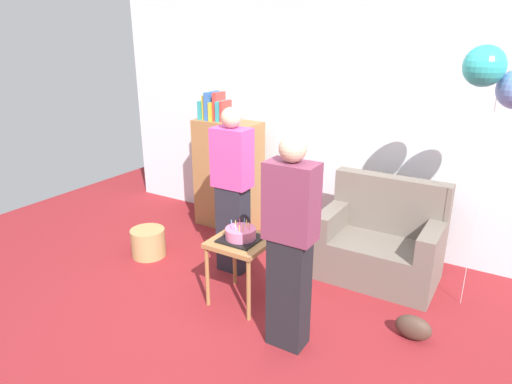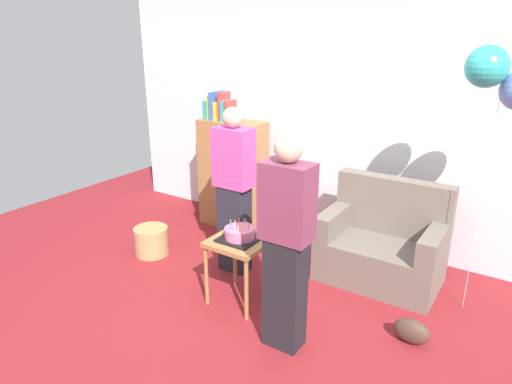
{
  "view_description": "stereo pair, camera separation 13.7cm",
  "coord_description": "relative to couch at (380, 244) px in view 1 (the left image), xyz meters",
  "views": [
    {
      "loc": [
        1.73,
        -2.58,
        2.26
      ],
      "look_at": [
        -0.19,
        0.57,
        0.95
      ],
      "focal_mm": 31.65,
      "sensor_mm": 36.0,
      "label": 1
    },
    {
      "loc": [
        1.85,
        -2.51,
        2.26
      ],
      "look_at": [
        -0.19,
        0.57,
        0.95
      ],
      "focal_mm": 31.65,
      "sensor_mm": 36.0,
      "label": 2
    }
  ],
  "objects": [
    {
      "name": "person_holding_cake",
      "position": [
        -0.28,
        -1.37,
        0.49
      ],
      "size": [
        0.36,
        0.22,
        1.63
      ],
      "rotation": [
        0.0,
        0.0,
        2.84
      ],
      "color": "black",
      "rests_on": "ground_plane"
    },
    {
      "name": "handbag",
      "position": [
        0.53,
        -0.83,
        -0.24
      ],
      "size": [
        0.28,
        0.14,
        0.2
      ],
      "primitive_type": "ellipsoid",
      "color": "#473328",
      "rests_on": "ground_plane"
    },
    {
      "name": "balloon_bunch",
      "position": [
        0.78,
        -0.11,
        1.61
      ],
      "size": [
        0.54,
        0.4,
        2.18
      ],
      "color": "silver",
      "rests_on": "ground_plane"
    },
    {
      "name": "couch",
      "position": [
        0.0,
        0.0,
        0.0
      ],
      "size": [
        1.1,
        0.7,
        0.96
      ],
      "color": "#6B6056",
      "rests_on": "ground_plane"
    },
    {
      "name": "bookshelf",
      "position": [
        -1.95,
        0.25,
        0.34
      ],
      "size": [
        0.8,
        0.36,
        1.62
      ],
      "color": "olive",
      "rests_on": "ground_plane"
    },
    {
      "name": "wicker_basket",
      "position": [
        -2.22,
        -0.87,
        -0.19
      ],
      "size": [
        0.36,
        0.36,
        0.3
      ],
      "primitive_type": "cylinder",
      "color": "#A88451",
      "rests_on": "ground_plane"
    },
    {
      "name": "birthday_cake",
      "position": [
        -0.9,
        -1.07,
        0.3
      ],
      "size": [
        0.32,
        0.32,
        0.17
      ],
      "color": "black",
      "rests_on": "side_table"
    },
    {
      "name": "person_blowing_candles",
      "position": [
        -1.28,
        -0.63,
        0.49
      ],
      "size": [
        0.36,
        0.22,
        1.63
      ],
      "rotation": [
        0.0,
        0.0,
        0.25
      ],
      "color": "#23232D",
      "rests_on": "ground_plane"
    },
    {
      "name": "side_table",
      "position": [
        -0.9,
        -1.07,
        0.16
      ],
      "size": [
        0.48,
        0.48,
        0.59
      ],
      "color": "olive",
      "rests_on": "ground_plane"
    },
    {
      "name": "wall_back",
      "position": [
        -0.71,
        0.66,
        1.01
      ],
      "size": [
        6.0,
        0.1,
        2.7
      ],
      "primitive_type": "cube",
      "color": "silver",
      "rests_on": "ground_plane"
    },
    {
      "name": "ground_plane",
      "position": [
        -0.71,
        -1.39,
        -0.34
      ],
      "size": [
        8.0,
        8.0,
        0.0
      ],
      "primitive_type": "plane",
      "color": "maroon"
    }
  ]
}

